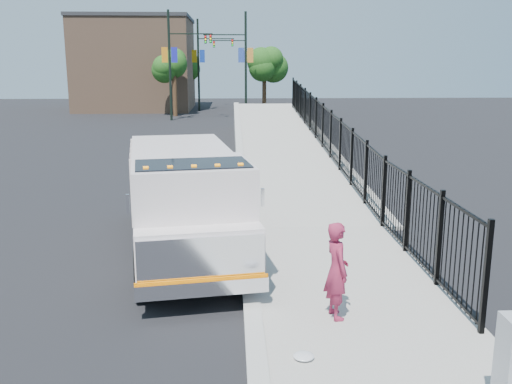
{
  "coord_description": "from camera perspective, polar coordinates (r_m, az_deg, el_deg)",
  "views": [
    {
      "loc": [
        -0.33,
        -10.06,
        4.26
      ],
      "look_at": [
        0.19,
        2.0,
        1.51
      ],
      "focal_mm": 40.0,
      "sensor_mm": 36.0,
      "label": 1
    }
  ],
  "objects": [
    {
      "name": "ground",
      "position": [
        10.93,
        -0.56,
        -10.11
      ],
      "size": [
        120.0,
        120.0,
        0.0
      ],
      "primitive_type": "plane",
      "color": "black",
      "rests_on": "ground"
    },
    {
      "name": "sidewalk",
      "position": [
        9.36,
        12.11,
        -14.13
      ],
      "size": [
        3.55,
        12.0,
        0.12
      ],
      "primitive_type": "cube",
      "color": "#9E998E",
      "rests_on": "ground"
    },
    {
      "name": "curb",
      "position": [
        9.08,
        -0.12,
        -14.56
      ],
      "size": [
        0.3,
        12.0,
        0.16
      ],
      "primitive_type": "cube",
      "color": "#ADAAA3",
      "rests_on": "ground"
    },
    {
      "name": "ramp",
      "position": [
        26.52,
        2.88,
        3.57
      ],
      "size": [
        3.95,
        24.06,
        3.19
      ],
      "primitive_type": "cube",
      "rotation": [
        0.06,
        0.0,
        0.0
      ],
      "color": "#9E998E",
      "rests_on": "ground"
    },
    {
      "name": "iron_fence",
      "position": [
        22.65,
        7.44,
        4.19
      ],
      "size": [
        0.1,
        28.0,
        1.8
      ],
      "primitive_type": "cube",
      "color": "black",
      "rests_on": "ground"
    },
    {
      "name": "truck",
      "position": [
        12.85,
        -7.13,
        -0.19
      ],
      "size": [
        3.39,
        7.46,
        2.46
      ],
      "rotation": [
        0.0,
        0.0,
        0.16
      ],
      "color": "black",
      "rests_on": "ground"
    },
    {
      "name": "worker",
      "position": [
        9.51,
        8.07,
        -7.76
      ],
      "size": [
        0.49,
        0.66,
        1.63
      ],
      "primitive_type": "imported",
      "rotation": [
        0.0,
        0.0,
        1.76
      ],
      "color": "maroon",
      "rests_on": "sidewalk"
    },
    {
      "name": "debris",
      "position": [
        8.51,
        4.79,
        -16.03
      ],
      "size": [
        0.31,
        0.31,
        0.08
      ],
      "primitive_type": "ellipsoid",
      "color": "silver",
      "rests_on": "sidewalk"
    },
    {
      "name": "light_pole_0",
      "position": [
        43.54,
        -8.22,
        12.85
      ],
      "size": [
        3.77,
        0.22,
        8.0
      ],
      "color": "black",
      "rests_on": "ground"
    },
    {
      "name": "light_pole_1",
      "position": [
        44.64,
        -1.43,
        12.97
      ],
      "size": [
        3.78,
        0.22,
        8.0
      ],
      "color": "black",
      "rests_on": "ground"
    },
    {
      "name": "light_pole_2",
      "position": [
        52.24,
        -5.44,
        12.89
      ],
      "size": [
        3.78,
        0.22,
        8.0
      ],
      "color": "black",
      "rests_on": "ground"
    },
    {
      "name": "light_pole_3",
      "position": [
        56.49,
        -1.35,
        12.94
      ],
      "size": [
        3.77,
        0.22,
        8.0
      ],
      "color": "black",
      "rests_on": "ground"
    },
    {
      "name": "tree_0",
      "position": [
        46.91,
        -8.21,
        12.29
      ],
      "size": [
        2.3,
        2.3,
        5.15
      ],
      "color": "#382314",
      "rests_on": "ground"
    },
    {
      "name": "tree_1",
      "position": [
        48.45,
        0.84,
        12.43
      ],
      "size": [
        2.3,
        2.3,
        5.15
      ],
      "color": "#382314",
      "rests_on": "ground"
    },
    {
      "name": "tree_2",
      "position": [
        58.32,
        -7.15,
        12.44
      ],
      "size": [
        2.84,
        2.84,
        5.42
      ],
      "color": "#382314",
      "rests_on": "ground"
    },
    {
      "name": "building",
      "position": [
        54.75,
        -11.86,
        12.3
      ],
      "size": [
        10.0,
        10.0,
        8.0
      ],
      "primitive_type": "cube",
      "color": "#8C664C",
      "rests_on": "ground"
    }
  ]
}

